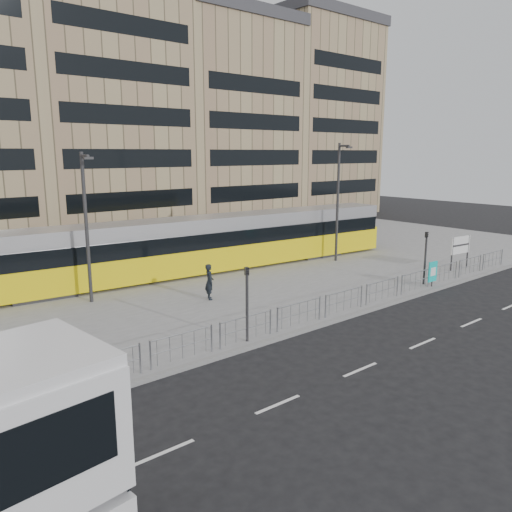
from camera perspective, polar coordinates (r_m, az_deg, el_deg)
ground at (r=22.69m, az=7.10°, el=-8.18°), size 120.00×120.00×0.00m
plaza at (r=31.74m, az=-8.79°, el=-2.30°), size 64.00×24.00×0.15m
kerb at (r=22.69m, az=7.01°, el=-7.97°), size 64.00×0.25×0.17m
building_row at (r=52.03m, az=-20.93°, el=16.74°), size 70.40×18.40×31.20m
pedestrian_barrier at (r=24.12m, az=9.58°, el=-4.59°), size 32.07×0.07×1.10m
road_markings at (r=21.12m, az=17.03°, el=-10.15°), size 62.00×0.12×0.01m
tram at (r=32.07m, az=-6.57°, el=1.28°), size 30.12×5.39×3.53m
station_sign at (r=35.32m, az=22.32°, el=1.01°), size 1.90×0.26×2.19m
ad_panel at (r=30.25m, az=19.54°, el=-1.73°), size 0.78×0.09×1.46m
pedestrian at (r=26.15m, az=-5.35°, el=-2.94°), size 0.69×0.81×1.89m
traffic_light_west at (r=20.03m, az=-1.03°, el=-4.41°), size 0.20×0.23×3.10m
traffic_light_east at (r=30.41m, az=18.83°, el=0.54°), size 0.22×0.24×3.10m
lamp_post_west at (r=26.29m, az=-18.80°, el=3.72°), size 0.45×1.04×7.59m
lamp_post_east at (r=35.31m, az=9.39°, el=6.58°), size 0.45×1.04×8.20m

